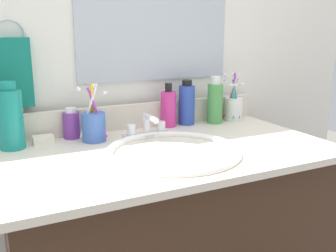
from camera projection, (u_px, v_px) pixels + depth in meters
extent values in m
cube|color=beige|center=(169.00, 151.00, 1.18)|extent=(1.01, 0.58, 0.02)
cube|color=beige|center=(136.00, 116.00, 1.41)|extent=(1.01, 0.02, 0.09)
cube|color=white|center=(131.00, 149.00, 1.50)|extent=(2.11, 0.04, 1.30)
cube|color=#B2BCC6|center=(155.00, 2.00, 1.39)|extent=(0.60, 0.01, 0.56)
torus|color=silver|center=(9.00, 34.00, 1.20)|extent=(0.10, 0.01, 0.10)
cube|color=#147260|center=(14.00, 73.00, 1.21)|extent=(0.11, 0.04, 0.22)
torus|color=white|center=(173.00, 152.00, 1.13)|extent=(0.40, 0.40, 0.02)
ellipsoid|color=white|center=(173.00, 166.00, 1.14)|extent=(0.35, 0.35, 0.11)
cylinder|color=#B2B5BA|center=(173.00, 177.00, 1.15)|extent=(0.04, 0.04, 0.01)
cube|color=silver|center=(147.00, 135.00, 1.30)|extent=(0.16, 0.05, 0.01)
cylinder|color=silver|center=(147.00, 125.00, 1.29)|extent=(0.02, 0.02, 0.06)
cylinder|color=silver|center=(151.00, 118.00, 1.25)|extent=(0.02, 0.09, 0.02)
cylinder|color=silver|center=(131.00, 130.00, 1.27)|extent=(0.03, 0.03, 0.04)
cylinder|color=silver|center=(161.00, 126.00, 1.32)|extent=(0.03, 0.03, 0.04)
cylinder|color=#D8338C|center=(168.00, 109.00, 1.43)|extent=(0.06, 0.06, 0.13)
cylinder|color=black|center=(168.00, 87.00, 1.41)|extent=(0.03, 0.03, 0.03)
cylinder|color=#4C9E4C|center=(215.00, 104.00, 1.48)|extent=(0.06, 0.06, 0.15)
cylinder|color=white|center=(216.00, 80.00, 1.46)|extent=(0.04, 0.04, 0.03)
cylinder|color=#7A3899|center=(71.00, 125.00, 1.28)|extent=(0.05, 0.05, 0.09)
cylinder|color=white|center=(70.00, 110.00, 1.26)|extent=(0.04, 0.04, 0.02)
cylinder|color=teal|center=(10.00, 120.00, 1.15)|extent=(0.08, 0.08, 0.18)
cylinder|color=teal|center=(7.00, 86.00, 1.13)|extent=(0.05, 0.05, 0.03)
cylinder|color=#2D4CB2|center=(187.00, 105.00, 1.46)|extent=(0.06, 0.06, 0.15)
cylinder|color=black|center=(187.00, 83.00, 1.44)|extent=(0.04, 0.04, 0.02)
cylinder|color=white|center=(234.00, 109.00, 1.54)|extent=(0.07, 0.07, 0.09)
cylinder|color=blue|center=(236.00, 99.00, 1.51)|extent=(0.01, 0.05, 0.15)
cube|color=white|center=(241.00, 84.00, 1.48)|extent=(0.01, 0.02, 0.01)
cylinder|color=green|center=(234.00, 99.00, 1.51)|extent=(0.03, 0.05, 0.15)
cube|color=white|center=(235.00, 85.00, 1.48)|extent=(0.01, 0.02, 0.01)
cylinder|color=white|center=(231.00, 94.00, 1.53)|extent=(0.04, 0.06, 0.18)
cube|color=white|center=(225.00, 75.00, 1.52)|extent=(0.01, 0.02, 0.01)
cylinder|color=#D8333F|center=(231.00, 97.00, 1.52)|extent=(0.05, 0.02, 0.16)
cube|color=white|center=(226.00, 81.00, 1.50)|extent=(0.01, 0.02, 0.01)
cylinder|color=#26B2B2|center=(232.00, 99.00, 1.52)|extent=(0.04, 0.02, 0.15)
cube|color=white|center=(230.00, 84.00, 1.49)|extent=(0.01, 0.02, 0.01)
cylinder|color=#B23FBF|center=(234.00, 95.00, 1.53)|extent=(0.03, 0.04, 0.18)
cube|color=white|center=(235.00, 75.00, 1.53)|extent=(0.01, 0.02, 0.01)
cylinder|color=#3F66B7|center=(94.00, 127.00, 1.24)|extent=(0.08, 0.08, 0.09)
cylinder|color=orange|center=(91.00, 112.00, 1.24)|extent=(0.01, 0.04, 0.17)
cube|color=white|center=(88.00, 90.00, 1.23)|extent=(0.01, 0.02, 0.01)
cylinder|color=#B23FBF|center=(97.00, 113.00, 1.23)|extent=(0.05, 0.04, 0.16)
cube|color=white|center=(105.00, 93.00, 1.21)|extent=(0.01, 0.02, 0.01)
cylinder|color=white|center=(89.00, 111.00, 1.22)|extent=(0.06, 0.02, 0.18)
cube|color=white|center=(78.00, 89.00, 1.20)|extent=(0.01, 0.02, 0.01)
cylinder|color=yellow|center=(94.00, 110.00, 1.24)|extent=(0.02, 0.05, 0.18)
cube|color=white|center=(93.00, 86.00, 1.24)|extent=(0.01, 0.02, 0.01)
cube|color=white|center=(43.00, 139.00, 1.23)|extent=(0.06, 0.04, 0.02)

